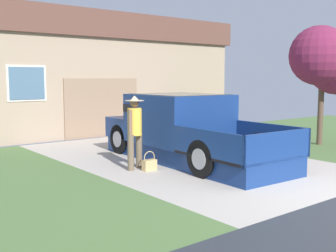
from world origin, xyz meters
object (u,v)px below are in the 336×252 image
(house_with_garage, at_px, (88,74))
(handbag, at_px, (149,164))
(front_yard_tree, at_px, (329,60))
(pickup_truck, at_px, (182,129))
(person_with_hat, at_px, (135,128))
(wheeled_trash_bin, at_px, (174,117))

(house_with_garage, bearing_deg, handbag, -109.23)
(handbag, relative_size, front_yard_tree, 0.12)
(pickup_truck, xyz_separation_m, house_with_garage, (1.56, 8.03, 1.47))
(pickup_truck, distance_m, house_with_garage, 8.31)
(pickup_truck, bearing_deg, handbag, -155.58)
(person_with_hat, relative_size, handbag, 3.81)
(pickup_truck, height_order, wheeled_trash_bin, pickup_truck)
(front_yard_tree, bearing_deg, handbag, 175.52)
(house_with_garage, xyz_separation_m, wheeled_trash_bin, (1.55, -3.89, -1.62))
(house_with_garage, bearing_deg, wheeled_trash_bin, -68.20)
(handbag, distance_m, front_yard_tree, 6.82)
(wheeled_trash_bin, bearing_deg, house_with_garage, 111.80)
(person_with_hat, bearing_deg, handbag, -88.33)
(pickup_truck, relative_size, house_with_garage, 0.53)
(pickup_truck, height_order, house_with_garage, house_with_garage)
(wheeled_trash_bin, bearing_deg, person_with_hat, -137.04)
(wheeled_trash_bin, bearing_deg, pickup_truck, -126.93)
(wheeled_trash_bin, bearing_deg, front_yard_tree, -71.17)
(pickup_truck, relative_size, handbag, 12.39)
(house_with_garage, xyz_separation_m, front_yard_tree, (3.34, -9.12, 0.37))
(handbag, xyz_separation_m, house_with_garage, (3.01, 8.62, 2.08))
(handbag, bearing_deg, wheeled_trash_bin, 46.06)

